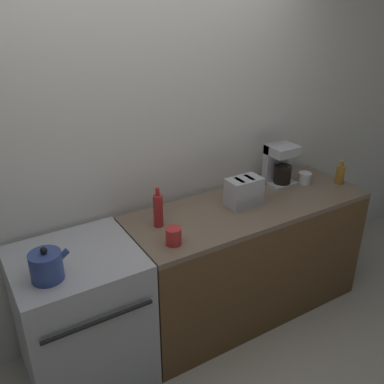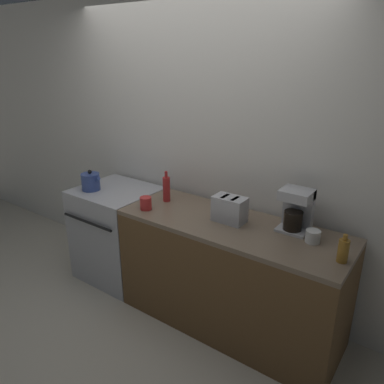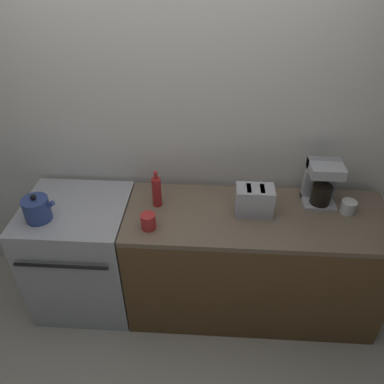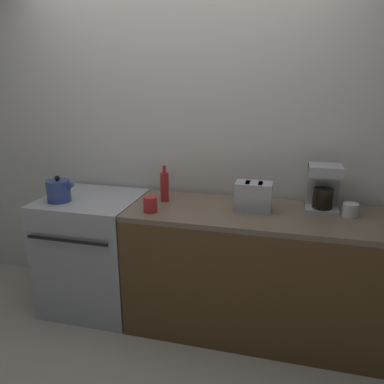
{
  "view_description": "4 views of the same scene",
  "coord_description": "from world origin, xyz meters",
  "px_view_note": "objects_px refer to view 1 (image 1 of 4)",
  "views": [
    {
      "loc": [
        -1.1,
        -1.74,
        2.27
      ],
      "look_at": [
        0.21,
        0.42,
        1.06
      ],
      "focal_mm": 40.0,
      "sensor_mm": 36.0,
      "label": 1
    },
    {
      "loc": [
        1.86,
        -1.9,
        2.11
      ],
      "look_at": [
        0.21,
        0.39,
        1.04
      ],
      "focal_mm": 35.0,
      "sensor_mm": 36.0,
      "label": 2
    },
    {
      "loc": [
        0.3,
        -1.6,
        2.47
      ],
      "look_at": [
        0.18,
        0.4,
        1.01
      ],
      "focal_mm": 35.0,
      "sensor_mm": 36.0,
      "label": 3
    },
    {
      "loc": [
        0.78,
        -2.08,
        1.76
      ],
      "look_at": [
        0.17,
        0.32,
        1.01
      ],
      "focal_mm": 35.0,
      "sensor_mm": 36.0,
      "label": 4
    }
  ],
  "objects_px": {
    "bottle_red": "(158,210)",
    "cup_white": "(305,178)",
    "cup_red": "(174,236)",
    "stove": "(82,317)",
    "kettle": "(47,266)",
    "coffee_maker": "(279,163)",
    "toaster": "(244,191)",
    "bottle_amber": "(340,174)"
  },
  "relations": [
    {
      "from": "bottle_red",
      "to": "cup_white",
      "type": "height_order",
      "value": "bottle_red"
    },
    {
      "from": "stove",
      "to": "coffee_maker",
      "type": "distance_m",
      "value": 1.78
    },
    {
      "from": "toaster",
      "to": "coffee_maker",
      "type": "distance_m",
      "value": 0.48
    },
    {
      "from": "coffee_maker",
      "to": "cup_red",
      "type": "xyz_separation_m",
      "value": [
        -1.12,
        -0.35,
        -0.11
      ]
    },
    {
      "from": "bottle_red",
      "to": "stove",
      "type": "bearing_deg",
      "value": -173.92
    },
    {
      "from": "toaster",
      "to": "coffee_maker",
      "type": "height_order",
      "value": "coffee_maker"
    },
    {
      "from": "kettle",
      "to": "coffee_maker",
      "type": "relative_size",
      "value": 0.68
    },
    {
      "from": "kettle",
      "to": "coffee_maker",
      "type": "bearing_deg",
      "value": 9.34
    },
    {
      "from": "bottle_red",
      "to": "cup_red",
      "type": "bearing_deg",
      "value": -95.64
    },
    {
      "from": "coffee_maker",
      "to": "bottle_amber",
      "type": "height_order",
      "value": "coffee_maker"
    },
    {
      "from": "bottle_amber",
      "to": "cup_red",
      "type": "height_order",
      "value": "bottle_amber"
    },
    {
      "from": "coffee_maker",
      "to": "toaster",
      "type": "bearing_deg",
      "value": -161.59
    },
    {
      "from": "stove",
      "to": "cup_white",
      "type": "xyz_separation_m",
      "value": [
        1.83,
        0.06,
        0.48
      ]
    },
    {
      "from": "stove",
      "to": "bottle_amber",
      "type": "height_order",
      "value": "bottle_amber"
    },
    {
      "from": "stove",
      "to": "cup_red",
      "type": "height_order",
      "value": "cup_red"
    },
    {
      "from": "kettle",
      "to": "stove",
      "type": "bearing_deg",
      "value": 37.26
    },
    {
      "from": "coffee_maker",
      "to": "cup_red",
      "type": "relative_size",
      "value": 2.98
    },
    {
      "from": "kettle",
      "to": "bottle_red",
      "type": "relative_size",
      "value": 0.79
    },
    {
      "from": "bottle_red",
      "to": "cup_red",
      "type": "height_order",
      "value": "bottle_red"
    },
    {
      "from": "cup_white",
      "to": "toaster",
      "type": "bearing_deg",
      "value": -176.32
    },
    {
      "from": "toaster",
      "to": "coffee_maker",
      "type": "bearing_deg",
      "value": 18.41
    },
    {
      "from": "cup_white",
      "to": "bottle_red",
      "type": "bearing_deg",
      "value": 179.96
    },
    {
      "from": "bottle_amber",
      "to": "cup_red",
      "type": "distance_m",
      "value": 1.52
    },
    {
      "from": "bottle_amber",
      "to": "cup_white",
      "type": "xyz_separation_m",
      "value": [
        -0.23,
        0.14,
        -0.03
      ]
    },
    {
      "from": "toaster",
      "to": "coffee_maker",
      "type": "relative_size",
      "value": 0.78
    },
    {
      "from": "toaster",
      "to": "cup_white",
      "type": "bearing_deg",
      "value": 3.68
    },
    {
      "from": "kettle",
      "to": "coffee_maker",
      "type": "xyz_separation_m",
      "value": [
        1.84,
        0.3,
        0.08
      ]
    },
    {
      "from": "bottle_red",
      "to": "cup_red",
      "type": "distance_m",
      "value": 0.25
    },
    {
      "from": "bottle_red",
      "to": "bottle_amber",
      "type": "height_order",
      "value": "bottle_red"
    },
    {
      "from": "stove",
      "to": "toaster",
      "type": "relative_size",
      "value": 3.7
    },
    {
      "from": "kettle",
      "to": "cup_red",
      "type": "distance_m",
      "value": 0.72
    },
    {
      "from": "bottle_amber",
      "to": "cup_white",
      "type": "relative_size",
      "value": 1.86
    },
    {
      "from": "bottle_red",
      "to": "cup_white",
      "type": "relative_size",
      "value": 2.69
    },
    {
      "from": "cup_red",
      "to": "bottle_amber",
      "type": "bearing_deg",
      "value": 3.59
    },
    {
      "from": "toaster",
      "to": "cup_white",
      "type": "distance_m",
      "value": 0.63
    },
    {
      "from": "toaster",
      "to": "cup_red",
      "type": "height_order",
      "value": "toaster"
    },
    {
      "from": "coffee_maker",
      "to": "cup_white",
      "type": "relative_size",
      "value": 3.14
    },
    {
      "from": "stove",
      "to": "cup_white",
      "type": "bearing_deg",
      "value": 1.87
    },
    {
      "from": "bottle_red",
      "to": "cup_white",
      "type": "xyz_separation_m",
      "value": [
        1.27,
        -0.0,
        -0.07
      ]
    },
    {
      "from": "toaster",
      "to": "bottle_red",
      "type": "relative_size",
      "value": 0.92
    },
    {
      "from": "coffee_maker",
      "to": "cup_white",
      "type": "xyz_separation_m",
      "value": [
        0.17,
        -0.11,
        -0.12
      ]
    },
    {
      "from": "bottle_amber",
      "to": "coffee_maker",
      "type": "bearing_deg",
      "value": 147.84
    }
  ]
}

